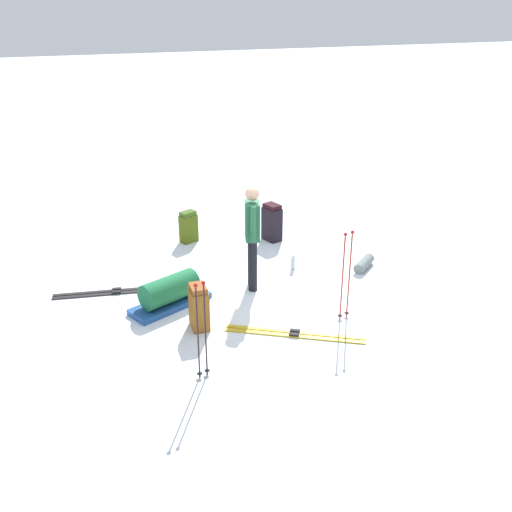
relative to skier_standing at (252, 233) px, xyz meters
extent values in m
plane|color=white|center=(0.05, 0.32, -0.95)|extent=(80.00, 80.00, 0.00)
cylinder|color=black|center=(-0.03, -0.10, -0.53)|extent=(0.14, 0.14, 0.85)
cylinder|color=black|center=(0.03, 0.10, -0.53)|extent=(0.14, 0.14, 0.85)
cube|color=#205B3B|center=(0.00, 0.00, 0.20)|extent=(0.30, 0.39, 0.60)
cylinder|color=#205B3B|center=(-0.06, -0.23, 0.23)|extent=(0.09, 0.09, 0.58)
cylinder|color=#205B3B|center=(0.06, 0.23, 0.23)|extent=(0.09, 0.09, 0.58)
sphere|color=tan|center=(0.00, 0.00, 0.64)|extent=(0.22, 0.22, 0.22)
cube|color=gold|center=(-0.11, 1.52, -0.94)|extent=(1.75, 1.03, 0.02)
cube|color=black|center=(-0.11, 1.52, -0.92)|extent=(0.15, 0.12, 0.03)
cube|color=gold|center=(-0.06, 1.61, -0.94)|extent=(1.75, 1.03, 0.02)
cube|color=black|center=(-0.06, 1.61, -0.92)|extent=(0.15, 0.12, 0.03)
cube|color=black|center=(2.11, -0.49, -0.94)|extent=(1.96, 0.37, 0.02)
cube|color=black|center=(2.11, -0.49, -0.92)|extent=(0.15, 0.08, 0.03)
cube|color=black|center=(2.09, -0.59, -0.94)|extent=(1.96, 0.37, 0.02)
cube|color=black|center=(2.09, -0.59, -0.92)|extent=(0.15, 0.08, 0.03)
cube|color=brown|center=(1.11, 0.94, -0.66)|extent=(0.24, 0.34, 0.59)
cube|color=brown|center=(1.11, 0.94, -0.33)|extent=(0.21, 0.30, 0.08)
cube|color=#43510F|center=(0.52, -2.21, -0.69)|extent=(0.37, 0.31, 0.53)
cube|color=#395719|center=(0.52, -2.21, -0.39)|extent=(0.33, 0.28, 0.08)
cube|color=black|center=(-1.00, -1.76, -0.63)|extent=(0.35, 0.41, 0.64)
cube|color=black|center=(-1.00, -1.76, -0.27)|extent=(0.31, 0.37, 0.08)
cylinder|color=maroon|center=(-1.00, 1.35, -0.30)|extent=(0.02, 0.02, 1.31)
sphere|color=#A51919|center=(-1.00, 1.35, 0.39)|extent=(0.05, 0.05, 0.05)
cylinder|color=black|center=(-1.00, 1.35, -0.89)|extent=(0.07, 0.07, 0.01)
cylinder|color=maroon|center=(-0.88, 1.39, -0.30)|extent=(0.02, 0.02, 1.31)
sphere|color=#A51919|center=(-0.88, 1.39, 0.39)|extent=(0.05, 0.05, 0.05)
cylinder|color=black|center=(-0.88, 1.39, -0.89)|extent=(0.07, 0.07, 0.01)
cylinder|color=black|center=(1.31, 2.07, -0.33)|extent=(0.02, 0.02, 1.25)
sphere|color=#A51919|center=(1.31, 2.07, 0.33)|extent=(0.05, 0.05, 0.05)
cylinder|color=black|center=(1.31, 2.07, -0.89)|extent=(0.07, 0.07, 0.01)
cylinder|color=black|center=(1.41, 2.10, -0.33)|extent=(0.02, 0.02, 1.25)
sphere|color=#A51919|center=(1.41, 2.10, 0.33)|extent=(0.05, 0.05, 0.05)
cylinder|color=black|center=(1.41, 2.10, -0.89)|extent=(0.07, 0.07, 0.01)
cube|color=#1B478D|center=(1.38, 0.18, -0.91)|extent=(1.33, 0.93, 0.09)
cylinder|color=#1B6439|center=(1.38, 0.18, -0.66)|extent=(0.97, 0.73, 0.40)
cylinder|color=slate|center=(-2.05, -0.04, -0.86)|extent=(0.53, 0.50, 0.18)
cylinder|color=#ABBAB6|center=(-0.88, -0.42, -0.82)|extent=(0.07, 0.07, 0.26)
camera|label=1|loc=(2.75, 8.06, 3.44)|focal=41.46mm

